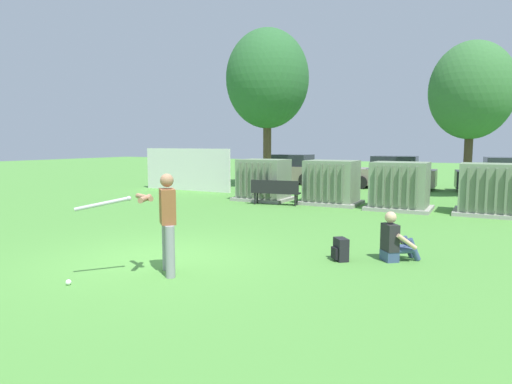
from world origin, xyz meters
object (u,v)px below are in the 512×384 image
seated_spectator (395,241)px  sports_ball (68,282)px  parked_car_left_of_center (392,173)px  parked_car_right_of_center (507,177)px  park_bench (275,191)px  parked_car_leftmost (290,170)px  transformer_mid_west (331,183)px  transformer_east (491,190)px  backpack (340,250)px  batter (164,218)px  transformer_mid_east (400,187)px  transformer_west (264,180)px

seated_spectator → sports_ball: bearing=-137.4°
parked_car_left_of_center → parked_car_right_of_center: bearing=3.9°
park_bench → parked_car_leftmost: (-3.06, 8.34, 0.22)m
transformer_mid_west → sports_ball: (-0.73, -10.97, -0.74)m
transformer_east → backpack: 7.92m
parked_car_leftmost → transformer_mid_west: bearing=-56.1°
park_bench → seated_spectator: (5.31, -5.79, -0.16)m
park_bench → sports_ball: size_ratio=20.45×
batter → seated_spectator: batter is taller
transformer_mid_east → backpack: bearing=-88.5°
transformer_mid_west → batter: bearing=-88.5°
transformer_east → park_bench: (-6.93, -1.20, -0.25)m
transformer_west → parked_car_leftmost: (-2.04, 7.29, -0.04)m
sports_ball → backpack: 4.85m
transformer_mid_west → batter: batter is taller
backpack → transformer_mid_west: bearing=109.6°
seated_spectator → parked_car_right_of_center: (2.30, 14.17, 0.38)m
seated_spectator → parked_car_leftmost: parked_car_leftmost is taller
transformer_mid_west → parked_car_leftmost: (-4.78, 7.12, -0.04)m
transformer_east → backpack: (-2.54, -7.48, -0.57)m
batter → parked_car_left_of_center: size_ratio=0.41×
transformer_mid_east → parked_car_right_of_center: bearing=65.2°
transformer_mid_west → parked_car_left_of_center: size_ratio=0.49×
park_bench → parked_car_right_of_center: size_ratio=0.42×
batter → parked_car_right_of_center: (5.64, 16.92, -0.22)m
transformer_mid_west → parked_car_leftmost: size_ratio=0.50×
batter → sports_ball: batter is taller
transformer_mid_east → seated_spectator: transformer_mid_east is taller
park_bench → sports_ball: bearing=-84.2°
park_bench → backpack: park_bench is taller
transformer_mid_west → parked_car_right_of_center: (5.88, 7.16, -0.04)m
transformer_mid_west → parked_car_leftmost: 8.58m
seated_spectator → transformer_west: bearing=132.7°
transformer_west → sports_ball: (2.02, -10.80, -0.74)m
transformer_mid_east → parked_car_left_of_center: bearing=102.8°
transformer_west → batter: batter is taller
backpack → parked_car_leftmost: (-7.45, 14.62, 0.54)m
park_bench → parked_car_leftmost: size_ratio=0.43×
transformer_mid_east → parked_car_leftmost: bearing=134.7°
transformer_east → parked_car_right_of_center: bearing=84.7°
transformer_mid_east → parked_car_right_of_center: (3.41, 7.38, -0.04)m
backpack → parked_car_left_of_center: parked_car_left_of_center is taller
parked_car_leftmost → parked_car_right_of_center: bearing=0.2°
backpack → transformer_east: bearing=71.2°
transformer_west → transformer_mid_east: same height
park_bench → parked_car_right_of_center: bearing=47.8°
park_bench → batter: (1.97, -8.54, 0.44)m
sports_ball → parked_car_left_of_center: bearing=84.9°
park_bench → backpack: 7.67m
park_bench → seated_spectator: bearing=-47.5°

